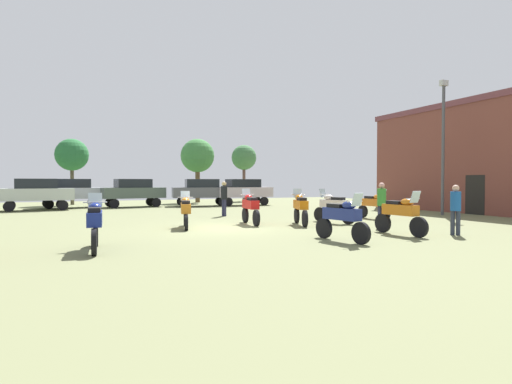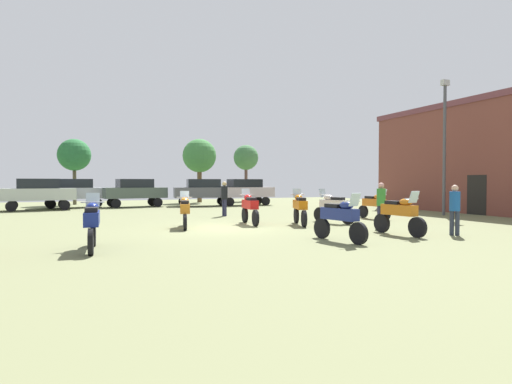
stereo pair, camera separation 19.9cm
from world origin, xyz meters
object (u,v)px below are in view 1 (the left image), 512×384
(car_6, at_px, (243,190))
(tree_1, at_px, (72,155))
(car_5, at_px, (71,191))
(person_1, at_px, (456,206))
(motorcycle_2, at_px, (300,207))
(person_3, at_px, (224,196))
(motorcycle_3, at_px, (95,223))
(motorcycle_4, at_px, (333,206))
(motorcycle_7, at_px, (401,213))
(motorcycle_10, at_px, (186,210))
(car_3, at_px, (133,191))
(motorcycle_5, at_px, (250,207))
(motorcycle_9, at_px, (342,217))
(motorcycle_8, at_px, (374,204))
(car_1, at_px, (202,190))
(tree_6, at_px, (244,158))
(tree_5, at_px, (197,156))
(lamp_post, at_px, (443,141))
(person_2, at_px, (382,201))

(car_6, bearing_deg, tree_1, 63.43)
(car_5, relative_size, person_1, 2.63)
(motorcycle_2, relative_size, car_6, 0.51)
(car_6, bearing_deg, person_3, 152.30)
(motorcycle_3, distance_m, motorcycle_4, 10.50)
(motorcycle_7, relative_size, motorcycle_10, 1.01)
(car_3, relative_size, person_3, 2.48)
(motorcycle_5, bearing_deg, car_3, 107.75)
(person_1, bearing_deg, person_3, 169.11)
(motorcycle_10, distance_m, car_5, 16.06)
(motorcycle_9, xyz_separation_m, car_6, (4.27, 18.92, 0.44))
(motorcycle_7, bearing_deg, motorcycle_5, -62.46)
(motorcycle_8, height_order, person_1, person_1)
(motorcycle_10, xyz_separation_m, car_1, (4.60, 13.80, 0.46))
(tree_6, bearing_deg, motorcycle_10, -117.52)
(car_3, height_order, car_5, same)
(motorcycle_8, relative_size, car_5, 0.48)
(motorcycle_3, bearing_deg, motorcycle_2, 26.32)
(car_5, distance_m, tree_5, 11.02)
(motorcycle_4, relative_size, motorcycle_5, 0.97)
(motorcycle_5, height_order, car_3, car_3)
(motorcycle_7, xyz_separation_m, motorcycle_8, (3.18, 5.22, -0.03))
(car_3, distance_m, car_6, 8.10)
(motorcycle_3, xyz_separation_m, motorcycle_5, (6.30, 4.49, 0.00))
(motorcycle_7, distance_m, car_3, 20.65)
(motorcycle_2, distance_m, motorcycle_9, 4.77)
(tree_6, bearing_deg, car_6, -112.37)
(tree_5, bearing_deg, motorcycle_7, -88.87)
(car_5, bearing_deg, tree_1, -6.79)
(motorcycle_5, bearing_deg, motorcycle_10, -168.96)
(motorcycle_3, xyz_separation_m, tree_5, (9.18, 23.31, 3.29))
(car_6, bearing_deg, tree_6, -22.70)
(motorcycle_10, distance_m, car_6, 15.59)
(motorcycle_9, height_order, tree_1, tree_1)
(motorcycle_4, bearing_deg, motorcycle_5, 149.58)
(car_5, bearing_deg, motorcycle_5, -161.51)
(motorcycle_9, xyz_separation_m, tree_1, (-7.78, 24.86, 3.15))
(person_3, relative_size, lamp_post, 0.25)
(car_5, xyz_separation_m, tree_6, (14.82, 4.74, 2.87))
(motorcycle_5, distance_m, tree_5, 19.32)
(motorcycle_2, relative_size, person_3, 1.22)
(person_1, bearing_deg, motorcycle_3, -132.92)
(car_3, relative_size, tree_1, 0.87)
(motorcycle_10, relative_size, car_6, 0.51)
(motorcycle_7, height_order, person_3, person_3)
(motorcycle_8, height_order, person_3, person_3)
(motorcycle_5, relative_size, person_2, 1.27)
(motorcycle_5, xyz_separation_m, car_5, (-7.14, 15.20, 0.43))
(motorcycle_5, height_order, motorcycle_10, motorcycle_5)
(motorcycle_9, relative_size, person_2, 1.24)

